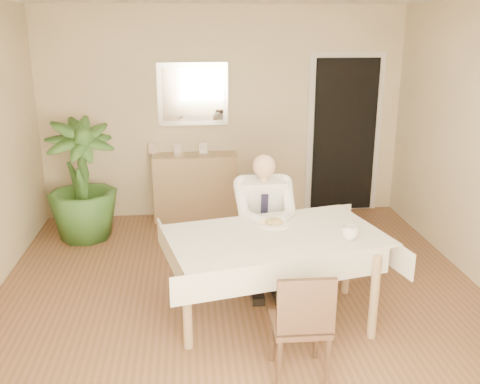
{
  "coord_description": "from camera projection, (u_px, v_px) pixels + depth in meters",
  "views": [
    {
      "loc": [
        -0.44,
        -4.13,
        2.36
      ],
      "look_at": [
        0.0,
        0.35,
        0.95
      ],
      "focal_mm": 40.0,
      "sensor_mm": 36.0,
      "label": 1
    }
  ],
  "objects": [
    {
      "name": "potted_palm",
      "position": [
        81.0,
        181.0,
        6.0
      ],
      "size": [
        1.0,
        1.0,
        1.38
      ],
      "primitive_type": "imported",
      "rotation": [
        0.0,
        0.0,
        0.37
      ],
      "color": "#305821",
      "rests_on": "ground"
    },
    {
      "name": "photo_frame_left",
      "position": [
        152.0,
        149.0,
        6.6
      ],
      "size": [
        0.1,
        0.02,
        0.14
      ],
      "primitive_type": "cube",
      "color": "silver",
      "rests_on": "sideboard"
    },
    {
      "name": "mirror",
      "position": [
        193.0,
        94.0,
        6.51
      ],
      "size": [
        0.86,
        0.04,
        0.76
      ],
      "color": "silver",
      "rests_on": "room"
    },
    {
      "name": "photo_frame_center",
      "position": [
        178.0,
        148.0,
        6.61
      ],
      "size": [
        0.1,
        0.02,
        0.14
      ],
      "primitive_type": "cube",
      "color": "silver",
      "rests_on": "sideboard"
    },
    {
      "name": "room",
      "position": [
        244.0,
        163.0,
        4.28
      ],
      "size": [
        5.0,
        5.02,
        2.6
      ],
      "color": "brown",
      "rests_on": "ground"
    },
    {
      "name": "chair_far",
      "position": [
        260.0,
        227.0,
        5.2
      ],
      "size": [
        0.42,
        0.42,
        0.85
      ],
      "rotation": [
        0.0,
        0.0,
        -0.05
      ],
      "color": "#40281A",
      "rests_on": "ground"
    },
    {
      "name": "coffee_mug",
      "position": [
        350.0,
        233.0,
        4.18
      ],
      "size": [
        0.16,
        0.16,
        0.11
      ],
      "primitive_type": "imported",
      "rotation": [
        0.0,
        0.0,
        -0.24
      ],
      "color": "white",
      "rests_on": "dining_table"
    },
    {
      "name": "sideboard",
      "position": [
        195.0,
        187.0,
        6.71
      ],
      "size": [
        1.04,
        0.37,
        0.83
      ],
      "primitive_type": "cube",
      "rotation": [
        0.0,
        0.0,
        0.01
      ],
      "color": "#9C7B52",
      "rests_on": "ground"
    },
    {
      "name": "doorway",
      "position": [
        344.0,
        136.0,
        6.85
      ],
      "size": [
        0.96,
        0.07,
        2.1
      ],
      "color": "silver",
      "rests_on": "ground"
    },
    {
      "name": "chair_near",
      "position": [
        302.0,
        321.0,
        3.59
      ],
      "size": [
        0.39,
        0.39,
        0.82
      ],
      "rotation": [
        0.0,
        0.0,
        -0.01
      ],
      "color": "#40281A",
      "rests_on": "ground"
    },
    {
      "name": "window",
      "position": [
        318.0,
        295.0,
        1.88
      ],
      "size": [
        1.34,
        0.04,
        1.44
      ],
      "color": "silver",
      "rests_on": "room"
    },
    {
      "name": "plate",
      "position": [
        274.0,
        224.0,
        4.48
      ],
      "size": [
        0.26,
        0.26,
        0.02
      ],
      "primitive_type": "cylinder",
      "color": "white",
      "rests_on": "dining_table"
    },
    {
      "name": "fork",
      "position": [
        271.0,
        225.0,
        4.42
      ],
      "size": [
        0.01,
        0.13,
        0.01
      ],
      "primitive_type": "cylinder",
      "rotation": [
        1.57,
        0.0,
        0.0
      ],
      "color": "silver",
      "rests_on": "dining_table"
    },
    {
      "name": "knife",
      "position": [
        280.0,
        225.0,
        4.42
      ],
      "size": [
        0.01,
        0.13,
        0.01
      ],
      "primitive_type": "cylinder",
      "rotation": [
        1.57,
        0.0,
        0.0
      ],
      "color": "silver",
      "rests_on": "dining_table"
    },
    {
      "name": "dining_table",
      "position": [
        275.0,
        244.0,
        4.31
      ],
      "size": [
        1.93,
        1.39,
        0.75
      ],
      "rotation": [
        0.0,
        0.0,
        0.22
      ],
      "color": "#9C7B52",
      "rests_on": "ground"
    },
    {
      "name": "photo_frame_right",
      "position": [
        203.0,
        148.0,
        6.64
      ],
      "size": [
        0.1,
        0.02,
        0.14
      ],
      "primitive_type": "cube",
      "color": "silver",
      "rests_on": "sideboard"
    },
    {
      "name": "seated_man",
      "position": [
        265.0,
        216.0,
        4.87
      ],
      "size": [
        0.48,
        0.72,
        1.24
      ],
      "color": "white",
      "rests_on": "ground"
    },
    {
      "name": "food",
      "position": [
        275.0,
        222.0,
        4.48
      ],
      "size": [
        0.14,
        0.14,
        0.06
      ],
      "primitive_type": "ellipsoid",
      "color": "olive",
      "rests_on": "dining_table"
    }
  ]
}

